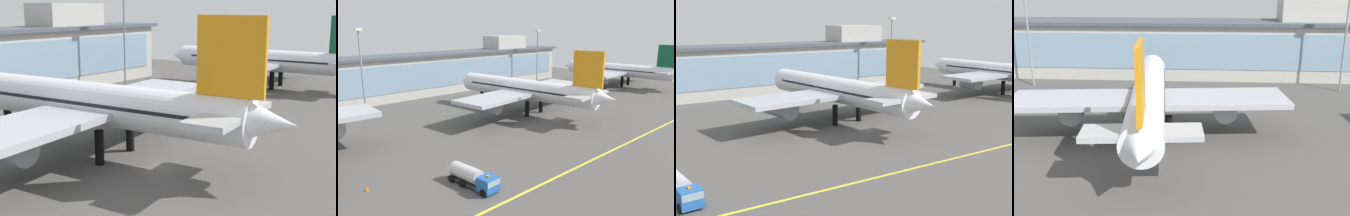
% 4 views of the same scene
% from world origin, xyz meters
% --- Properties ---
extents(ground_plane, '(180.00, 180.00, 0.00)m').
position_xyz_m(ground_plane, '(0.00, 0.00, 0.00)').
color(ground_plane, '#514F4C').
extents(terminal_building, '(117.47, 14.00, 19.44)m').
position_xyz_m(terminal_building, '(1.58, 52.93, 7.62)').
color(terminal_building, beige).
rests_on(terminal_building, ground).
extents(airliner_near_right, '(45.01, 51.59, 17.88)m').
position_xyz_m(airliner_near_right, '(-0.53, 9.91, 6.52)').
color(airliner_near_right, black).
rests_on(airliner_near_right, ground).
extents(apron_light_mast_west, '(1.80, 1.80, 23.00)m').
position_xyz_m(apron_light_mast_west, '(-32.67, 40.42, 15.11)').
color(apron_light_mast_west, gray).
rests_on(apron_light_mast_west, ground).
extents(apron_light_mast_centre, '(1.80, 1.80, 22.03)m').
position_xyz_m(apron_light_mast_centre, '(38.37, 39.74, 14.57)').
color(apron_light_mast_centre, gray).
rests_on(apron_light_mast_centre, ground).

